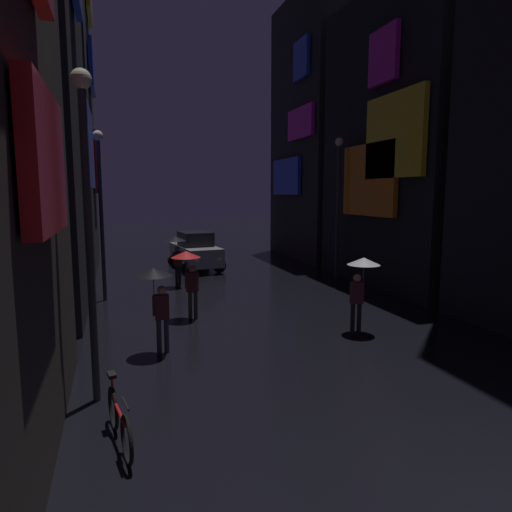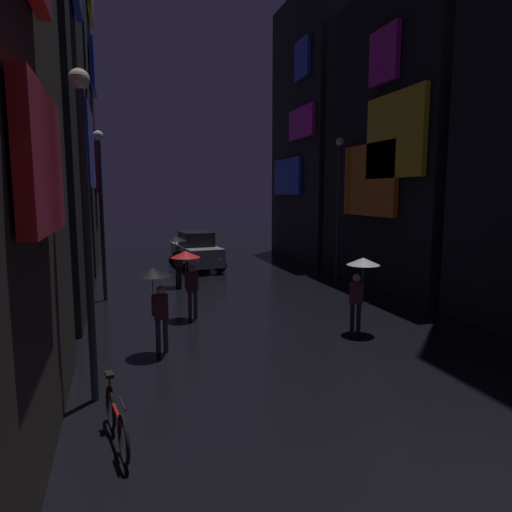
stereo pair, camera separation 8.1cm
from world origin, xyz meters
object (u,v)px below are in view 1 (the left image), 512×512
Objects in this scene: streetlamp_right_far at (338,193)px; streetlamp_left_near at (87,203)px; pedestrian_foreground_left_black at (176,247)px; car_distant at (196,251)px; pedestrian_midstreet_centre_clear at (361,274)px; bicycle_parked_at_storefront at (119,421)px; streetlamp_left_far at (100,197)px; pedestrian_foreground_right_red at (188,266)px; pedestrian_far_right_black at (156,286)px.

streetlamp_right_far reaches higher than streetlamp_left_near.
car_distant is (1.50, 4.09, -0.74)m from pedestrian_foreground_left_black.
pedestrian_midstreet_centre_clear is 1.18× the size of bicycle_parked_at_storefront.
bicycle_parked_at_storefront is 0.30× the size of streetlamp_left_far.
pedestrian_midstreet_centre_clear is at bearing -62.85° from pedestrian_foreground_left_black.
streetlamp_left_far is (-6.86, 6.21, 2.06)m from pedestrian_midstreet_centre_clear.
streetlamp_left_far is at bearing -172.20° from streetlamp_right_far.
streetlamp_left_far reaches higher than bicycle_parked_at_storefront.
bicycle_parked_at_storefront is 0.29× the size of streetlamp_right_far.
streetlamp_left_far reaches higher than pedestrian_midstreet_centre_clear.
bicycle_parked_at_storefront is 3.75m from streetlamp_left_near.
pedestrian_foreground_right_red is at bearing -52.95° from streetlamp_left_far.
pedestrian_foreground_right_red is at bearing 146.63° from pedestrian_midstreet_centre_clear.
pedestrian_foreground_right_red is at bearing -93.17° from pedestrian_foreground_left_black.
bicycle_parked_at_storefront is at bearing -101.53° from pedestrian_foreground_left_black.
streetlamp_left_far is (-10.00, -1.37, -0.13)m from streetlamp_right_far.
streetlamp_left_near reaches higher than car_distant.
bicycle_parked_at_storefront is at bearing -107.44° from pedestrian_foreground_right_red.
bicycle_parked_at_storefront is at bearing -103.80° from car_distant.
pedestrian_foreground_left_black is 0.34× the size of streetlamp_right_far.
pedestrian_foreground_left_black is 8.87m from pedestrian_midstreet_centre_clear.
streetlamp_right_far reaches higher than car_distant.
streetlamp_left_near is at bearing -135.48° from streetlamp_right_far.
streetlamp_right_far is at bearing 7.80° from streetlamp_left_far.
streetlamp_left_near reaches higher than pedestrian_foreground_left_black.
car_distant is 0.71× the size of streetlamp_left_far.
pedestrian_midstreet_centre_clear is at bearing 0.28° from pedestrian_far_right_black.
streetlamp_right_far is (5.69, -4.40, 2.93)m from car_distant.
car_distant is (2.98, 12.01, -0.74)m from pedestrian_far_right_black.
pedestrian_foreground_left_black is 1.18× the size of bicycle_parked_at_storefront.
pedestrian_foreground_right_red and pedestrian_foreground_left_black have the same top height.
bicycle_parked_at_storefront is 10.71m from streetlamp_left_far.
pedestrian_foreground_left_black and pedestrian_far_right_black have the same top height.
pedestrian_foreground_left_black is 0.35× the size of streetlamp_left_far.
pedestrian_midstreet_centre_clear is 7.51m from streetlamp_left_near.
pedestrian_foreground_left_black is at bearing 74.49° from streetlamp_left_near.
pedestrian_midstreet_centre_clear is 0.35× the size of streetlamp_left_near.
pedestrian_foreground_left_black reaches higher than bicycle_parked_at_storefront.
streetlamp_right_far is at bearing -2.50° from pedestrian_foreground_left_black.
streetlamp_right_far reaches higher than bicycle_parked_at_storefront.
pedestrian_midstreet_centre_clear is (4.33, -2.85, 0.00)m from pedestrian_foreground_right_red.
car_distant is at bearing 76.06° from pedestrian_far_right_black.
pedestrian_far_right_black is 0.35× the size of streetlamp_left_near.
pedestrian_foreground_right_red is 6.05m from streetlamp_left_near.
pedestrian_foreground_right_red and pedestrian_far_right_black have the same top height.
pedestrian_foreground_left_black is 0.49× the size of car_distant.
car_distant is 0.68× the size of streetlamp_right_far.
streetlamp_left_far reaches higher than pedestrian_far_right_black.
pedestrian_foreground_right_red reaches higher than car_distant.
pedestrian_foreground_right_red is 5.05m from pedestrian_foreground_left_black.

